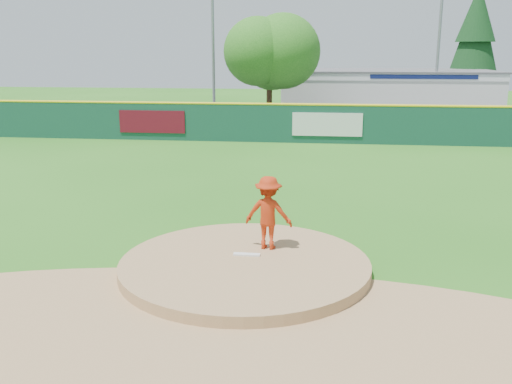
# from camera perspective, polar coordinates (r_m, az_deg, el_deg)

# --- Properties ---
(ground) EXTENTS (120.00, 120.00, 0.00)m
(ground) POSITION_cam_1_polar(r_m,az_deg,el_deg) (12.71, -1.12, -7.88)
(ground) COLOR #286B19
(ground) RESTS_ON ground
(pitchers_mound) EXTENTS (5.50, 5.50, 0.50)m
(pitchers_mound) POSITION_cam_1_polar(r_m,az_deg,el_deg) (12.71, -1.12, -7.88)
(pitchers_mound) COLOR #9E774C
(pitchers_mound) RESTS_ON ground
(pitching_rubber) EXTENTS (0.60, 0.15, 0.04)m
(pitching_rubber) POSITION_cam_1_polar(r_m,az_deg,el_deg) (12.89, -0.94, -6.27)
(pitching_rubber) COLOR white
(pitching_rubber) RESTS_ON pitchers_mound
(infield_dirt_arc) EXTENTS (15.40, 15.40, 0.01)m
(infield_dirt_arc) POSITION_cam_1_polar(r_m,az_deg,el_deg) (10.03, -3.64, -14.20)
(infield_dirt_arc) COLOR #9E774C
(infield_dirt_arc) RESTS_ON ground
(parking_lot) EXTENTS (44.00, 16.00, 0.02)m
(parking_lot) POSITION_cam_1_polar(r_m,az_deg,el_deg) (39.00, 4.57, 7.02)
(parking_lot) COLOR #38383A
(parking_lot) RESTS_ON ground
(pitcher) EXTENTS (1.18, 0.79, 1.71)m
(pitcher) POSITION_cam_1_polar(r_m,az_deg,el_deg) (13.11, 1.25, -2.08)
(pitcher) COLOR #B22C0F
(pitcher) RESTS_ON pitchers_mound
(van) EXTENTS (5.94, 3.34, 1.57)m
(van) POSITION_cam_1_polar(r_m,az_deg,el_deg) (33.75, 6.03, 7.25)
(van) COLOR white
(van) RESTS_ON parking_lot
(pool_building_grp) EXTENTS (15.20, 8.20, 3.31)m
(pool_building_grp) POSITION_cam_1_polar(r_m,az_deg,el_deg) (43.98, 12.86, 9.67)
(pool_building_grp) COLOR silver
(pool_building_grp) RESTS_ON ground
(fence_banners) EXTENTS (12.93, 0.04, 1.20)m
(fence_banners) POSITION_cam_1_polar(r_m,az_deg,el_deg) (30.18, -1.82, 6.90)
(fence_banners) COLOR maroon
(fence_banners) RESTS_ON ground
(playground_slide) EXTENTS (1.02, 2.89, 1.59)m
(playground_slide) POSITION_cam_1_polar(r_m,az_deg,el_deg) (37.67, -20.27, 7.18)
(playground_slide) COLOR blue
(playground_slide) RESTS_ON ground
(outfield_fence) EXTENTS (40.00, 0.14, 2.07)m
(outfield_fence) POSITION_cam_1_polar(r_m,az_deg,el_deg) (29.94, 3.81, 6.99)
(outfield_fence) COLOR #134032
(outfield_fence) RESTS_ON ground
(deciduous_tree) EXTENTS (5.60, 5.60, 7.36)m
(deciduous_tree) POSITION_cam_1_polar(r_m,az_deg,el_deg) (36.86, 1.36, 13.74)
(deciduous_tree) COLOR #382314
(deciduous_tree) RESTS_ON ground
(conifer_tree) EXTENTS (4.40, 4.40, 9.50)m
(conifer_tree) POSITION_cam_1_polar(r_m,az_deg,el_deg) (49.00, 21.08, 14.07)
(conifer_tree) COLOR #382314
(conifer_tree) RESTS_ON ground
(light_pole_left) EXTENTS (1.75, 0.25, 11.00)m
(light_pole_left) POSITION_cam_1_polar(r_m,az_deg,el_deg) (39.45, -4.34, 15.89)
(light_pole_left) COLOR gray
(light_pole_left) RESTS_ON ground
(light_pole_right) EXTENTS (1.75, 0.25, 10.00)m
(light_pole_right) POSITION_cam_1_polar(r_m,az_deg,el_deg) (41.33, 17.84, 14.50)
(light_pole_right) COLOR gray
(light_pole_right) RESTS_ON ground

